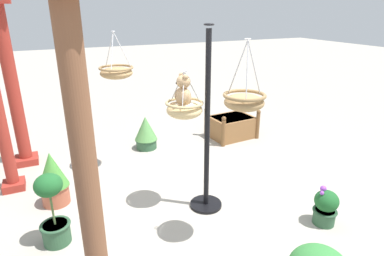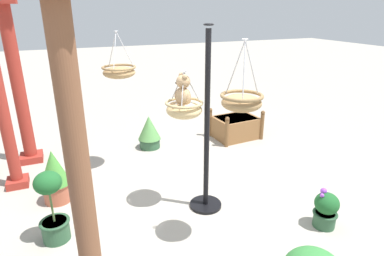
{
  "view_description": "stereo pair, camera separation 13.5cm",
  "coord_description": "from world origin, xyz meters",
  "px_view_note": "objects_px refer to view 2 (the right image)",
  "views": [
    {
      "loc": [
        -3.68,
        1.76,
        2.61
      ],
      "look_at": [
        -0.03,
        0.08,
        1.11
      ],
      "focal_mm": 30.44,
      "sensor_mm": 36.0,
      "label": 1
    },
    {
      "loc": [
        -3.73,
        1.64,
        2.61
      ],
      "look_at": [
        -0.03,
        0.08,
        1.11
      ],
      "focal_mm": 30.44,
      "sensor_mm": 36.0,
      "label": 2
    }
  ],
  "objects_px": {
    "hanging_basket_left_high": "(242,101)",
    "potted_plant_trailing_ivy": "(149,132)",
    "display_pole_central": "(206,157)",
    "greenhouse_pillar_far_back": "(81,185)",
    "teddy_bear": "(182,94)",
    "wooden_planter_box": "(236,126)",
    "hanging_basket_with_teddy": "(184,109)",
    "potted_plant_fern_front": "(326,210)",
    "hanging_basket_right_low": "(119,72)",
    "potted_plant_conical_shrub": "(52,209)",
    "greenhouse_pillar_right": "(1,104)",
    "greenhouse_pillar_left": "(19,89)",
    "potted_plant_bushy_green": "(55,176)"
  },
  "relations": [
    {
      "from": "hanging_basket_left_high",
      "to": "potted_plant_trailing_ivy",
      "type": "xyz_separation_m",
      "value": [
        3.05,
        0.16,
        -1.4
      ]
    },
    {
      "from": "display_pole_central",
      "to": "greenhouse_pillar_far_back",
      "type": "xyz_separation_m",
      "value": [
        -1.18,
        1.62,
        0.58
      ]
    },
    {
      "from": "teddy_bear",
      "to": "wooden_planter_box",
      "type": "relative_size",
      "value": 0.44
    },
    {
      "from": "hanging_basket_with_teddy",
      "to": "teddy_bear",
      "type": "relative_size",
      "value": 1.35
    },
    {
      "from": "potted_plant_fern_front",
      "to": "display_pole_central",
      "type": "bearing_deg",
      "value": 50.59
    },
    {
      "from": "hanging_basket_left_high",
      "to": "hanging_basket_right_low",
      "type": "relative_size",
      "value": 0.99
    },
    {
      "from": "hanging_basket_with_teddy",
      "to": "greenhouse_pillar_far_back",
      "type": "height_order",
      "value": "greenhouse_pillar_far_back"
    },
    {
      "from": "hanging_basket_with_teddy",
      "to": "potted_plant_conical_shrub",
      "type": "height_order",
      "value": "hanging_basket_with_teddy"
    },
    {
      "from": "greenhouse_pillar_right",
      "to": "potted_plant_conical_shrub",
      "type": "height_order",
      "value": "greenhouse_pillar_right"
    },
    {
      "from": "display_pole_central",
      "to": "hanging_basket_with_teddy",
      "type": "xyz_separation_m",
      "value": [
        0.15,
        0.25,
        0.65
      ]
    },
    {
      "from": "hanging_basket_with_teddy",
      "to": "hanging_basket_right_low",
      "type": "xyz_separation_m",
      "value": [
        1.44,
        0.52,
        0.26
      ]
    },
    {
      "from": "potted_plant_conical_shrub",
      "to": "hanging_basket_right_low",
      "type": "bearing_deg",
      "value": -37.23
    },
    {
      "from": "hanging_basket_left_high",
      "to": "hanging_basket_right_low",
      "type": "distance_m",
      "value": 2.5
    },
    {
      "from": "teddy_bear",
      "to": "potted_plant_trailing_ivy",
      "type": "relative_size",
      "value": 0.68
    },
    {
      "from": "potted_plant_fern_front",
      "to": "potted_plant_conical_shrub",
      "type": "bearing_deg",
      "value": 71.61
    },
    {
      "from": "display_pole_central",
      "to": "greenhouse_pillar_left",
      "type": "relative_size",
      "value": 0.88
    },
    {
      "from": "greenhouse_pillar_left",
      "to": "greenhouse_pillar_far_back",
      "type": "xyz_separation_m",
      "value": [
        -3.71,
        -0.67,
        0.01
      ]
    },
    {
      "from": "wooden_planter_box",
      "to": "potted_plant_bushy_green",
      "type": "xyz_separation_m",
      "value": [
        -1.13,
        3.55,
        0.15
      ]
    },
    {
      "from": "display_pole_central",
      "to": "greenhouse_pillar_right",
      "type": "xyz_separation_m",
      "value": [
        1.63,
        2.46,
        0.57
      ]
    },
    {
      "from": "hanging_basket_right_low",
      "to": "potted_plant_conical_shrub",
      "type": "height_order",
      "value": "hanging_basket_right_low"
    },
    {
      "from": "teddy_bear",
      "to": "wooden_planter_box",
      "type": "distance_m",
      "value": 3.05
    },
    {
      "from": "greenhouse_pillar_far_back",
      "to": "potted_plant_trailing_ivy",
      "type": "bearing_deg",
      "value": -23.01
    },
    {
      "from": "hanging_basket_with_teddy",
      "to": "potted_plant_fern_front",
      "type": "bearing_deg",
      "value": -128.07
    },
    {
      "from": "greenhouse_pillar_right",
      "to": "potted_plant_bushy_green",
      "type": "bearing_deg",
      "value": -140.6
    },
    {
      "from": "hanging_basket_with_teddy",
      "to": "hanging_basket_left_high",
      "type": "relative_size",
      "value": 0.84
    },
    {
      "from": "hanging_basket_left_high",
      "to": "greenhouse_pillar_right",
      "type": "height_order",
      "value": "greenhouse_pillar_right"
    },
    {
      "from": "greenhouse_pillar_left",
      "to": "potted_plant_conical_shrub",
      "type": "relative_size",
      "value": 3.07
    },
    {
      "from": "teddy_bear",
      "to": "hanging_basket_left_high",
      "type": "relative_size",
      "value": 0.62
    },
    {
      "from": "greenhouse_pillar_left",
      "to": "greenhouse_pillar_far_back",
      "type": "relative_size",
      "value": 0.99
    },
    {
      "from": "greenhouse_pillar_far_back",
      "to": "potted_plant_trailing_ivy",
      "type": "xyz_separation_m",
      "value": [
        3.45,
        -1.46,
        -1.01
      ]
    },
    {
      "from": "hanging_basket_with_teddy",
      "to": "hanging_basket_right_low",
      "type": "distance_m",
      "value": 1.55
    },
    {
      "from": "potted_plant_conical_shrub",
      "to": "greenhouse_pillar_far_back",
      "type": "bearing_deg",
      "value": -165.99
    },
    {
      "from": "teddy_bear",
      "to": "hanging_basket_left_high",
      "type": "distance_m",
      "value": 0.99
    },
    {
      "from": "hanging_basket_with_teddy",
      "to": "potted_plant_conical_shrub",
      "type": "distance_m",
      "value": 1.95
    },
    {
      "from": "display_pole_central",
      "to": "potted_plant_trailing_ivy",
      "type": "distance_m",
      "value": 2.31
    },
    {
      "from": "potted_plant_trailing_ivy",
      "to": "potted_plant_bushy_green",
      "type": "bearing_deg",
      "value": 127.3
    },
    {
      "from": "hanging_basket_right_low",
      "to": "greenhouse_pillar_left",
      "type": "relative_size",
      "value": 0.26
    },
    {
      "from": "display_pole_central",
      "to": "hanging_basket_with_teddy",
      "type": "height_order",
      "value": "display_pole_central"
    },
    {
      "from": "teddy_bear",
      "to": "hanging_basket_left_high",
      "type": "height_order",
      "value": "hanging_basket_left_high"
    },
    {
      "from": "hanging_basket_left_high",
      "to": "potted_plant_bushy_green",
      "type": "xyz_separation_m",
      "value": [
        1.74,
        1.89,
        -1.32
      ]
    },
    {
      "from": "hanging_basket_with_teddy",
      "to": "greenhouse_pillar_right",
      "type": "xyz_separation_m",
      "value": [
        1.48,
        2.21,
        -0.08
      ]
    },
    {
      "from": "greenhouse_pillar_right",
      "to": "wooden_planter_box",
      "type": "distance_m",
      "value": 4.28
    },
    {
      "from": "hanging_basket_left_high",
      "to": "greenhouse_pillar_far_back",
      "type": "height_order",
      "value": "greenhouse_pillar_far_back"
    },
    {
      "from": "potted_plant_bushy_green",
      "to": "potted_plant_conical_shrub",
      "type": "distance_m",
      "value": 0.89
    },
    {
      "from": "greenhouse_pillar_right",
      "to": "greenhouse_pillar_far_back",
      "type": "relative_size",
      "value": 0.99
    },
    {
      "from": "potted_plant_trailing_ivy",
      "to": "hanging_basket_left_high",
      "type": "bearing_deg",
      "value": -176.95
    },
    {
      "from": "hanging_basket_right_low",
      "to": "hanging_basket_with_teddy",
      "type": "bearing_deg",
      "value": -160.04
    },
    {
      "from": "greenhouse_pillar_right",
      "to": "potted_plant_trailing_ivy",
      "type": "xyz_separation_m",
      "value": [
        0.63,
        -2.3,
        -1.0
      ]
    },
    {
      "from": "greenhouse_pillar_left",
      "to": "display_pole_central",
      "type": "bearing_deg",
      "value": -137.76
    },
    {
      "from": "hanging_basket_with_teddy",
      "to": "potted_plant_bushy_green",
      "type": "height_order",
      "value": "hanging_basket_with_teddy"
    }
  ]
}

